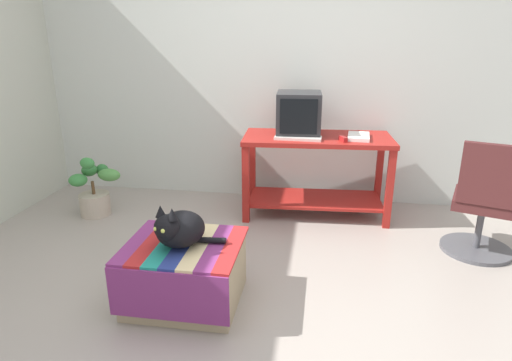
{
  "coord_description": "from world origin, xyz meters",
  "views": [
    {
      "loc": [
        0.44,
        -2.19,
        1.6
      ],
      "look_at": [
        -0.05,
        0.85,
        0.55
      ],
      "focal_mm": 30.37,
      "sensor_mm": 36.0,
      "label": 1
    }
  ],
  "objects_px": {
    "potted_plant": "(94,192)",
    "stapler": "(343,139)",
    "office_chair": "(483,207)",
    "book": "(359,137)",
    "desk": "(316,162)",
    "tv_monitor": "(299,114)",
    "keyboard": "(298,138)",
    "cat": "(179,228)",
    "ottoman_with_blanket": "(185,273)"
  },
  "relations": [
    {
      "from": "potted_plant",
      "to": "stapler",
      "type": "height_order",
      "value": "stapler"
    },
    {
      "from": "keyboard",
      "to": "book",
      "type": "relative_size",
      "value": 1.34
    },
    {
      "from": "cat",
      "to": "potted_plant",
      "type": "relative_size",
      "value": 0.78
    },
    {
      "from": "office_chair",
      "to": "potted_plant",
      "type": "bearing_deg",
      "value": 14.26
    },
    {
      "from": "stapler",
      "to": "keyboard",
      "type": "bearing_deg",
      "value": 156.58
    },
    {
      "from": "desk",
      "to": "stapler",
      "type": "height_order",
      "value": "stapler"
    },
    {
      "from": "desk",
      "to": "potted_plant",
      "type": "relative_size",
      "value": 2.33
    },
    {
      "from": "desk",
      "to": "office_chair",
      "type": "relative_size",
      "value": 1.5
    },
    {
      "from": "stapler",
      "to": "desk",
      "type": "bearing_deg",
      "value": 122.72
    },
    {
      "from": "tv_monitor",
      "to": "book",
      "type": "bearing_deg",
      "value": -9.17
    },
    {
      "from": "office_chair",
      "to": "stapler",
      "type": "relative_size",
      "value": 8.09
    },
    {
      "from": "desk",
      "to": "potted_plant",
      "type": "xyz_separation_m",
      "value": [
        -2.0,
        -0.35,
        -0.27
      ]
    },
    {
      "from": "ottoman_with_blanket",
      "to": "cat",
      "type": "bearing_deg",
      "value": -116.23
    },
    {
      "from": "keyboard",
      "to": "stapler",
      "type": "distance_m",
      "value": 0.38
    },
    {
      "from": "book",
      "to": "cat",
      "type": "bearing_deg",
      "value": -121.78
    },
    {
      "from": "tv_monitor",
      "to": "keyboard",
      "type": "xyz_separation_m",
      "value": [
        0.01,
        -0.17,
        -0.17
      ]
    },
    {
      "from": "keyboard",
      "to": "stapler",
      "type": "relative_size",
      "value": 3.64
    },
    {
      "from": "book",
      "to": "potted_plant",
      "type": "distance_m",
      "value": 2.43
    },
    {
      "from": "tv_monitor",
      "to": "desk",
      "type": "bearing_deg",
      "value": -13.03
    },
    {
      "from": "desk",
      "to": "tv_monitor",
      "type": "relative_size",
      "value": 3.19
    },
    {
      "from": "keyboard",
      "to": "potted_plant",
      "type": "distance_m",
      "value": 1.92
    },
    {
      "from": "desk",
      "to": "ottoman_with_blanket",
      "type": "height_order",
      "value": "desk"
    },
    {
      "from": "keyboard",
      "to": "office_chair",
      "type": "bearing_deg",
      "value": -15.67
    },
    {
      "from": "cat",
      "to": "stapler",
      "type": "height_order",
      "value": "stapler"
    },
    {
      "from": "potted_plant",
      "to": "stapler",
      "type": "xyz_separation_m",
      "value": [
        2.22,
        0.19,
        0.53
      ]
    },
    {
      "from": "office_chair",
      "to": "stapler",
      "type": "height_order",
      "value": "office_chair"
    },
    {
      "from": "cat",
      "to": "potted_plant",
      "type": "xyz_separation_m",
      "value": [
        -1.23,
        1.22,
        -0.28
      ]
    },
    {
      "from": "tv_monitor",
      "to": "cat",
      "type": "distance_m",
      "value": 1.76
    },
    {
      "from": "desk",
      "to": "keyboard",
      "type": "distance_m",
      "value": 0.33
    },
    {
      "from": "tv_monitor",
      "to": "keyboard",
      "type": "bearing_deg",
      "value": -89.69
    },
    {
      "from": "cat",
      "to": "keyboard",
      "type": "bearing_deg",
      "value": 87.58
    },
    {
      "from": "tv_monitor",
      "to": "office_chair",
      "type": "distance_m",
      "value": 1.64
    },
    {
      "from": "desk",
      "to": "book",
      "type": "bearing_deg",
      "value": -7.23
    },
    {
      "from": "keyboard",
      "to": "potted_plant",
      "type": "relative_size",
      "value": 0.7
    },
    {
      "from": "cat",
      "to": "office_chair",
      "type": "relative_size",
      "value": 0.5
    },
    {
      "from": "ottoman_with_blanket",
      "to": "office_chair",
      "type": "height_order",
      "value": "office_chair"
    },
    {
      "from": "keyboard",
      "to": "office_chair",
      "type": "relative_size",
      "value": 0.45
    },
    {
      "from": "desk",
      "to": "tv_monitor",
      "type": "bearing_deg",
      "value": 166.97
    },
    {
      "from": "cat",
      "to": "office_chair",
      "type": "xyz_separation_m",
      "value": [
        2.01,
        0.96,
        -0.12
      ]
    },
    {
      "from": "book",
      "to": "potted_plant",
      "type": "bearing_deg",
      "value": -168.07
    },
    {
      "from": "desk",
      "to": "book",
      "type": "height_order",
      "value": "book"
    },
    {
      "from": "book",
      "to": "stapler",
      "type": "height_order",
      "value": "stapler"
    },
    {
      "from": "desk",
      "to": "tv_monitor",
      "type": "height_order",
      "value": "tv_monitor"
    },
    {
      "from": "ottoman_with_blanket",
      "to": "stapler",
      "type": "distance_m",
      "value": 1.79
    },
    {
      "from": "keyboard",
      "to": "ottoman_with_blanket",
      "type": "bearing_deg",
      "value": -110.12
    },
    {
      "from": "potted_plant",
      "to": "stapler",
      "type": "bearing_deg",
      "value": 5.03
    },
    {
      "from": "tv_monitor",
      "to": "book",
      "type": "distance_m",
      "value": 0.56
    },
    {
      "from": "tv_monitor",
      "to": "keyboard",
      "type": "distance_m",
      "value": 0.25
    },
    {
      "from": "keyboard",
      "to": "book",
      "type": "height_order",
      "value": "book"
    },
    {
      "from": "desk",
      "to": "office_chair",
      "type": "xyz_separation_m",
      "value": [
        1.24,
        -0.61,
        -0.11
      ]
    }
  ]
}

